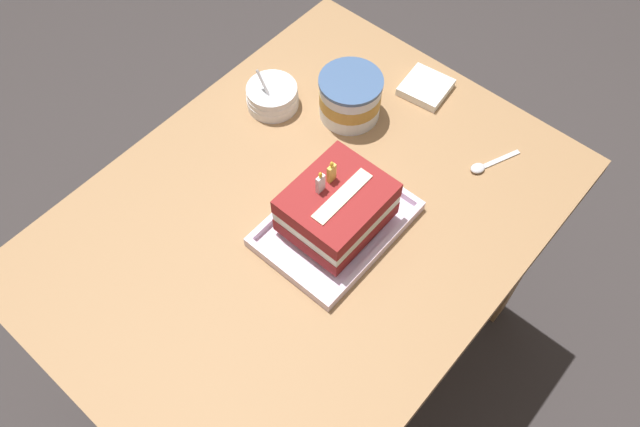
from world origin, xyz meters
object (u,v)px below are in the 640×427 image
object	(u,v)px
foil_tray	(336,225)
birthday_cake	(337,207)
bowl_stack	(272,96)
serving_spoon_near_tray	(483,166)
ice_cream_tub	(350,97)
napkin_pile	(426,87)

from	to	relation	value
foil_tray	birthday_cake	bearing A→B (deg)	90.00
bowl_stack	serving_spoon_near_tray	xyz separation A→B (m)	(0.16, -0.44, -0.02)
bowl_stack	serving_spoon_near_tray	distance (m)	0.47
ice_cream_tub	birthday_cake	bearing A→B (deg)	-145.43
serving_spoon_near_tray	napkin_pile	bearing A→B (deg)	65.70
serving_spoon_near_tray	birthday_cake	bearing A→B (deg)	156.18
birthday_cake	foil_tray	bearing A→B (deg)	-90.00
bowl_stack	serving_spoon_near_tray	world-z (taller)	bowl_stack
foil_tray	ice_cream_tub	size ratio (longest dim) A/B	2.15
foil_tray	serving_spoon_near_tray	size ratio (longest dim) A/B	2.49
bowl_stack	serving_spoon_near_tray	bearing A→B (deg)	-70.56
foil_tray	bowl_stack	distance (m)	0.34
foil_tray	napkin_pile	xyz separation A→B (m)	(0.40, 0.08, 0.00)
birthday_cake	napkin_pile	size ratio (longest dim) A/B	1.69
foil_tray	bowl_stack	size ratio (longest dim) A/B	2.56
ice_cream_tub	serving_spoon_near_tray	size ratio (longest dim) A/B	1.16
ice_cream_tub	serving_spoon_near_tray	distance (m)	0.31
serving_spoon_near_tray	bowl_stack	bearing A→B (deg)	109.44
ice_cream_tub	napkin_pile	world-z (taller)	ice_cream_tub
bowl_stack	ice_cream_tub	world-z (taller)	same
foil_tray	birthday_cake	xyz separation A→B (m)	(-0.00, 0.00, 0.06)
birthday_cake	bowl_stack	xyz separation A→B (m)	(0.15, 0.31, -0.05)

